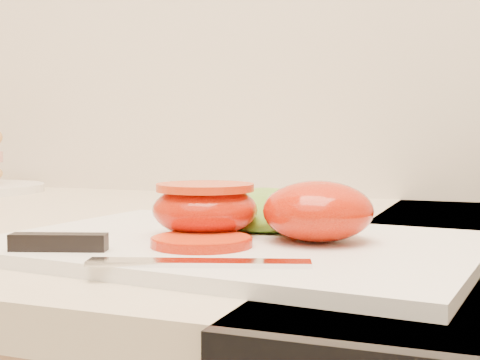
% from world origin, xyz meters
% --- Properties ---
extents(cutting_board, '(0.39, 0.30, 0.01)m').
position_xyz_m(cutting_board, '(0.11, 1.54, 0.94)').
color(cutting_board, silver).
rests_on(cutting_board, counter).
extents(tomato_half_dome, '(0.08, 0.08, 0.05)m').
position_xyz_m(tomato_half_dome, '(0.17, 1.55, 0.96)').
color(tomato_half_dome, red).
rests_on(tomato_half_dome, cutting_board).
extents(tomato_half_cut, '(0.08, 0.08, 0.04)m').
position_xyz_m(tomato_half_cut, '(0.08, 1.54, 0.96)').
color(tomato_half_cut, red).
rests_on(tomato_half_cut, cutting_board).
extents(tomato_slice_0, '(0.07, 0.07, 0.01)m').
position_xyz_m(tomato_slice_0, '(0.10, 1.50, 0.94)').
color(tomato_slice_0, '#E54C20').
rests_on(tomato_slice_0, cutting_board).
extents(lettuce_leaf_0, '(0.17, 0.15, 0.03)m').
position_xyz_m(lettuce_leaf_0, '(0.10, 1.62, 0.95)').
color(lettuce_leaf_0, '#5CAF2E').
rests_on(lettuce_leaf_0, cutting_board).
extents(knife, '(0.21, 0.06, 0.01)m').
position_xyz_m(knife, '(0.06, 1.44, 0.94)').
color(knife, silver).
rests_on(knife, cutting_board).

